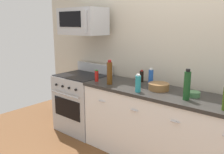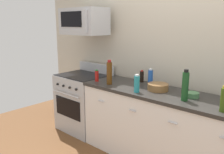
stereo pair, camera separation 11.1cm
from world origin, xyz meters
name	(u,v)px [view 1 (the left image)]	position (x,y,z in m)	size (l,w,h in m)	color
back_wall	(185,53)	(0.00, 0.41, 1.35)	(5.34, 0.10, 2.70)	beige
counter_unit	(166,128)	(0.00, 0.00, 0.46)	(2.25, 0.66, 0.92)	white
range_oven	(83,102)	(-1.50, 0.00, 0.47)	(0.76, 0.69, 1.07)	#B7BABF
microwave	(82,21)	(-1.50, 0.05, 1.75)	(0.74, 0.44, 0.40)	#B7BABF
bottle_soda_blue	(151,78)	(-0.30, 0.11, 1.04)	(0.06, 0.06, 0.24)	#1E4CA5
bottle_hot_sauce_red	(97,76)	(-1.03, -0.15, 1.00)	(0.05, 0.05, 0.17)	#B21914
bottle_wine_green	(187,85)	(0.28, -0.12, 1.08)	(0.07, 0.07, 0.34)	#19471E
bottle_dish_soap	(138,84)	(-0.29, -0.21, 1.02)	(0.07, 0.07, 0.22)	teal
bottle_wine_amber	(110,73)	(-0.78, -0.16, 1.08)	(0.07, 0.07, 0.33)	#59330F
bottle_soy_sauce_dark	(142,76)	(-0.53, 0.24, 1.00)	(0.06, 0.06, 0.17)	black
bowl_wooden_salad	(159,86)	(-0.14, 0.03, 0.96)	(0.26, 0.26, 0.08)	brown
bowl_green_glaze	(193,94)	(0.29, 0.04, 0.95)	(0.15, 0.15, 0.06)	#477A4C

